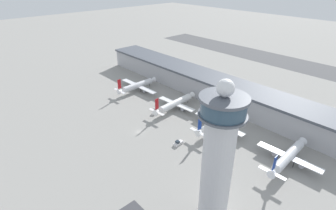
% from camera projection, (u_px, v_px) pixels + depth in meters
% --- Properties ---
extents(ground_plane, '(1000.00, 1000.00, 0.00)m').
position_uv_depth(ground_plane, '(139.00, 132.00, 155.75)').
color(ground_plane, gray).
extents(terminal_building, '(228.88, 25.00, 16.34)m').
position_uv_depth(terminal_building, '(214.00, 88.00, 193.99)').
color(terminal_building, '#B2B2B7').
rests_on(terminal_building, ground).
extents(runway_strip, '(343.32, 44.00, 0.01)m').
position_uv_depth(runway_strip, '(289.00, 63.00, 272.43)').
color(runway_strip, '#515154').
rests_on(runway_strip, ground).
extents(control_tower, '(15.79, 15.79, 57.19)m').
position_uv_depth(control_tower, '(218.00, 157.00, 89.93)').
color(control_tower, silver).
rests_on(control_tower, ground).
extents(airplane_gate_alpha, '(39.32, 36.38, 14.10)m').
position_uv_depth(airplane_gate_alpha, '(138.00, 86.00, 207.57)').
color(airplane_gate_alpha, white).
rests_on(airplane_gate_alpha, ground).
extents(airplane_gate_bravo, '(30.52, 38.50, 14.08)m').
position_uv_depth(airplane_gate_bravo, '(176.00, 103.00, 179.82)').
color(airplane_gate_bravo, white).
rests_on(airplane_gate_bravo, ground).
extents(airplane_gate_charlie, '(35.35, 35.73, 14.10)m').
position_uv_depth(airplane_gate_charlie, '(218.00, 123.00, 156.30)').
color(airplane_gate_charlie, white).
rests_on(airplane_gate_charlie, ground).
extents(airplane_gate_delta, '(31.98, 36.83, 14.42)m').
position_uv_depth(airplane_gate_delta, '(288.00, 156.00, 127.66)').
color(airplane_gate_delta, silver).
rests_on(airplane_gate_delta, ground).
extents(service_truck_catering, '(4.88, 5.99, 2.84)m').
position_uv_depth(service_truck_catering, '(155.00, 112.00, 175.60)').
color(service_truck_catering, black).
rests_on(service_truck_catering, ground).
extents(service_truck_fuel, '(2.75, 6.14, 2.47)m').
position_uv_depth(service_truck_fuel, '(178.00, 143.00, 144.37)').
color(service_truck_fuel, black).
rests_on(service_truck_fuel, ground).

